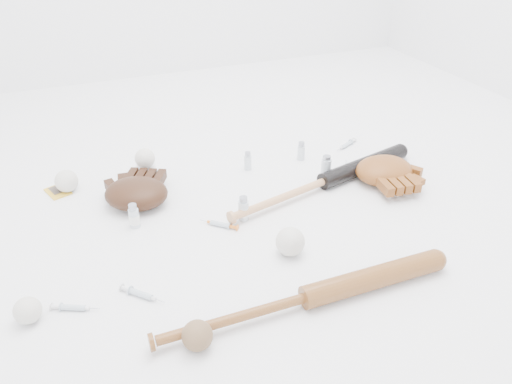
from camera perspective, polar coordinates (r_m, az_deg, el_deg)
name	(u,v)px	position (r m, az deg, el deg)	size (l,w,h in m)	color
bat_dark	(324,181)	(1.72, 7.83, 1.24)	(0.81, 0.06, 0.06)	black
bat_wood	(307,297)	(1.26, 5.81, -11.89)	(0.82, 0.06, 0.06)	brown
glove_dark	(136,193)	(1.66, -13.52, -0.12)	(0.24, 0.24, 0.09)	black
glove_tan	(384,170)	(1.80, 14.44, 2.44)	(0.24, 0.24, 0.09)	brown
trading_card	(58,192)	(1.83, -21.70, 0.05)	(0.07, 0.09, 0.01)	gold
pedestal	(147,172)	(1.82, -12.39, 2.26)	(0.07, 0.07, 0.04)	white
baseball_on_pedestal	(145,158)	(1.80, -12.59, 3.77)	(0.07, 0.07, 0.07)	beige
baseball_left	(28,310)	(1.33, -24.65, -12.20)	(0.07, 0.07, 0.07)	beige
baseball_upper	(66,181)	(1.80, -20.84, 1.17)	(0.08, 0.08, 0.08)	beige
baseball_mid	(290,242)	(1.40, 3.93, -5.69)	(0.08, 0.08, 0.08)	beige
baseball_aged	(197,336)	(1.16, -6.73, -15.98)	(0.07, 0.07, 0.07)	brown
syringe_0	(141,294)	(1.32, -13.02, -11.31)	(0.15, 0.03, 0.02)	#ADBCC6
syringe_1	(220,224)	(1.53, -4.13, -3.69)	(0.14, 0.02, 0.02)	#ADBCC6
syringe_2	(348,168)	(1.86, 10.49, 2.69)	(0.13, 0.02, 0.02)	#ADBCC6
syringe_4	(347,145)	(2.03, 10.31, 5.34)	(0.14, 0.02, 0.02)	#ADBCC6
syringe_5	(73,308)	(1.33, -20.17, -12.30)	(0.13, 0.02, 0.02)	#ADBCC6
vial_0	(248,161)	(1.82, -0.94, 3.60)	(0.03, 0.03, 0.07)	silver
vial_1	(301,151)	(1.90, 5.18, 4.71)	(0.03, 0.03, 0.07)	silver
vial_2	(243,208)	(1.54, -1.45, -1.86)	(0.03, 0.03, 0.08)	silver
vial_3	(326,167)	(1.79, 8.01, 2.90)	(0.04, 0.04, 0.08)	silver
vial_4	(134,216)	(1.55, -13.79, -2.65)	(0.03, 0.03, 0.08)	silver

